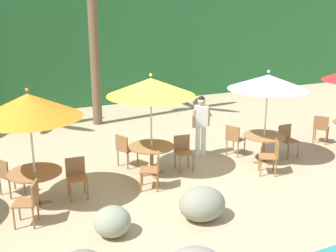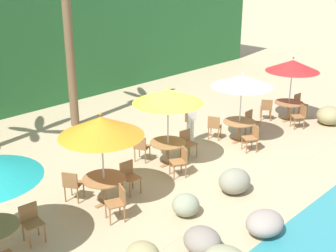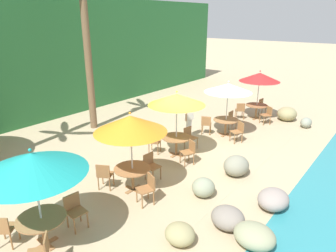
# 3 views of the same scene
# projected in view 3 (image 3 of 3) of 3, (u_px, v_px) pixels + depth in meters

# --- Properties ---
(ground_plane) EXTENTS (120.00, 120.00, 0.00)m
(ground_plane) POSITION_uv_depth(u_px,v_px,m) (185.00, 155.00, 11.65)
(ground_plane) COLOR tan
(terrace_deck) EXTENTS (18.00, 5.20, 0.01)m
(terrace_deck) POSITION_uv_depth(u_px,v_px,m) (185.00, 155.00, 11.65)
(terrace_deck) COLOR tan
(terrace_deck) RESTS_ON ground
(foliage_backdrop) EXTENTS (28.00, 2.40, 6.00)m
(foliage_backdrop) POSITION_uv_depth(u_px,v_px,m) (46.00, 57.00, 15.91)
(foliage_backdrop) COLOR #286633
(foliage_backdrop) RESTS_ON ground
(rock_seawall) EXTENTS (14.40, 3.41, 0.96)m
(rock_seawall) POSITION_uv_depth(u_px,v_px,m) (226.00, 197.00, 8.33)
(rock_seawall) COLOR gray
(rock_seawall) RESTS_ON ground
(umbrella_teal) EXTENTS (2.30, 2.30, 2.44)m
(umbrella_teal) POSITION_uv_depth(u_px,v_px,m) (32.00, 163.00, 6.38)
(umbrella_teal) COLOR silver
(umbrella_teal) RESTS_ON ground
(dining_table_teal) EXTENTS (1.10, 1.10, 0.74)m
(dining_table_teal) POSITION_uv_depth(u_px,v_px,m) (42.00, 222.00, 6.87)
(dining_table_teal) COLOR olive
(dining_table_teal) RESTS_ON ground
(chair_teal_seaward) EXTENTS (0.46, 0.47, 0.87)m
(chair_teal_seaward) POSITION_uv_depth(u_px,v_px,m) (75.00, 209.00, 7.54)
(chair_teal_seaward) COLOR olive
(chair_teal_seaward) RESTS_ON ground
(chair_teal_inland) EXTENTS (0.60, 0.59, 0.87)m
(chair_teal_inland) POSITION_uv_depth(u_px,v_px,m) (3.00, 229.00, 6.83)
(chair_teal_inland) COLOR olive
(chair_teal_inland) RESTS_ON ground
(chair_teal_left) EXTENTS (0.60, 0.59, 0.87)m
(chair_teal_left) POSITION_uv_depth(u_px,v_px,m) (42.00, 252.00, 6.15)
(chair_teal_left) COLOR olive
(chair_teal_left) RESTS_ON ground
(umbrella_orange) EXTENTS (2.11, 2.11, 2.49)m
(umbrella_orange) POSITION_uv_depth(u_px,v_px,m) (130.00, 124.00, 8.60)
(umbrella_orange) COLOR silver
(umbrella_orange) RESTS_ON ground
(dining_table_orange) EXTENTS (1.10, 1.10, 0.74)m
(dining_table_orange) POSITION_uv_depth(u_px,v_px,m) (132.00, 172.00, 9.12)
(dining_table_orange) COLOR olive
(dining_table_orange) RESTS_ON ground
(chair_orange_seaward) EXTENTS (0.45, 0.46, 0.87)m
(chair_orange_seaward) POSITION_uv_depth(u_px,v_px,m) (151.00, 164.00, 9.80)
(chair_orange_seaward) COLOR olive
(chair_orange_seaward) RESTS_ON ground
(chair_orange_inland) EXTENTS (0.58, 0.58, 0.87)m
(chair_orange_inland) POSITION_uv_depth(u_px,v_px,m) (104.00, 174.00, 9.19)
(chair_orange_inland) COLOR olive
(chair_orange_inland) RESTS_ON ground
(chair_orange_left) EXTENTS (0.55, 0.55, 0.87)m
(chair_orange_left) POSITION_uv_depth(u_px,v_px,m) (148.00, 187.00, 8.50)
(chair_orange_left) COLOR olive
(chair_orange_left) RESTS_ON ground
(umbrella_yellow) EXTENTS (2.09, 2.09, 2.51)m
(umbrella_yellow) POSITION_uv_depth(u_px,v_px,m) (177.00, 99.00, 10.94)
(umbrella_yellow) COLOR silver
(umbrella_yellow) RESTS_ON ground
(dining_table_yellow) EXTENTS (1.10, 1.10, 0.74)m
(dining_table_yellow) POSITION_uv_depth(u_px,v_px,m) (176.00, 140.00, 11.47)
(dining_table_yellow) COLOR olive
(dining_table_yellow) RESTS_ON ground
(chair_yellow_seaward) EXTENTS (0.47, 0.48, 0.87)m
(chair_yellow_seaward) POSITION_uv_depth(u_px,v_px,m) (189.00, 136.00, 12.13)
(chair_yellow_seaward) COLOR olive
(chair_yellow_seaward) RESTS_ON ground
(chair_yellow_inland) EXTENTS (0.56, 0.56, 0.87)m
(chair_yellow_inland) POSITION_uv_depth(u_px,v_px,m) (154.00, 141.00, 11.62)
(chair_yellow_inland) COLOR olive
(chair_yellow_inland) RESTS_ON ground
(chair_yellow_left) EXTENTS (0.57, 0.57, 0.87)m
(chair_yellow_left) POSITION_uv_depth(u_px,v_px,m) (189.00, 151.00, 10.82)
(chair_yellow_left) COLOR olive
(chair_yellow_left) RESTS_ON ground
(umbrella_white) EXTENTS (2.04, 2.04, 2.46)m
(umbrella_white) POSITION_uv_depth(u_px,v_px,m) (228.00, 88.00, 12.91)
(umbrella_white) COLOR silver
(umbrella_white) RESTS_ON ground
(dining_table_white) EXTENTS (1.10, 1.10, 0.74)m
(dining_table_white) POSITION_uv_depth(u_px,v_px,m) (226.00, 122.00, 13.42)
(dining_table_white) COLOR olive
(dining_table_white) RESTS_ON ground
(chair_white_seaward) EXTENTS (0.42, 0.43, 0.87)m
(chair_white_seaward) POSITION_uv_depth(u_px,v_px,m) (233.00, 119.00, 14.14)
(chair_white_seaward) COLOR olive
(chair_white_seaward) RESTS_ON ground
(chair_white_inland) EXTENTS (0.56, 0.56, 0.87)m
(chair_white_inland) POSITION_uv_depth(u_px,v_px,m) (206.00, 124.00, 13.56)
(chair_white_inland) COLOR olive
(chair_white_inland) RESTS_ON ground
(chair_white_left) EXTENTS (0.58, 0.58, 0.87)m
(chair_white_left) POSITION_uv_depth(u_px,v_px,m) (238.00, 130.00, 12.74)
(chair_white_left) COLOR olive
(chair_white_left) RESTS_ON ground
(umbrella_red) EXTENTS (2.00, 2.00, 2.50)m
(umbrella_red) POSITION_uv_depth(u_px,v_px,m) (260.00, 77.00, 15.10)
(umbrella_red) COLOR silver
(umbrella_red) RESTS_ON ground
(dining_table_red) EXTENTS (1.10, 1.10, 0.74)m
(dining_table_red) POSITION_uv_depth(u_px,v_px,m) (257.00, 107.00, 15.63)
(dining_table_red) COLOR olive
(dining_table_red) RESTS_ON ground
(chair_red_seaward) EXTENTS (0.46, 0.46, 0.87)m
(chair_red_seaward) POSITION_uv_depth(u_px,v_px,m) (263.00, 106.00, 16.30)
(chair_red_seaward) COLOR olive
(chair_red_seaward) RESTS_ON ground
(chair_red_inland) EXTENTS (0.59, 0.59, 0.87)m
(chair_red_inland) POSITION_uv_depth(u_px,v_px,m) (240.00, 110.00, 15.60)
(chair_red_inland) COLOR olive
(chair_red_inland) RESTS_ON ground
(chair_red_left) EXTENTS (0.59, 0.59, 0.87)m
(chair_red_left) POSITION_uv_depth(u_px,v_px,m) (267.00, 114.00, 14.91)
(chair_red_left) COLOR olive
(chair_red_left) RESTS_ON ground
(palm_tree_second) EXTENTS (3.15, 3.15, 7.01)m
(palm_tree_second) POSITION_uv_depth(u_px,v_px,m) (85.00, 26.00, 13.06)
(palm_tree_second) COLOR brown
(palm_tree_second) RESTS_ON ground
(waiter_in_white) EXTENTS (0.52, 0.29, 1.70)m
(waiter_in_white) POSITION_uv_depth(u_px,v_px,m) (189.00, 117.00, 12.97)
(waiter_in_white) COLOR white
(waiter_in_white) RESTS_ON ground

